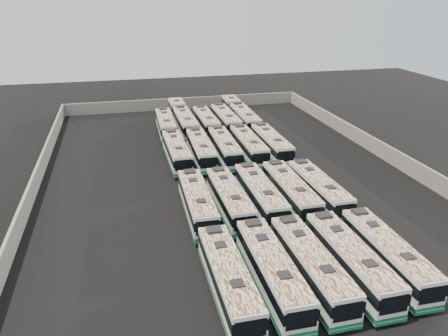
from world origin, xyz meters
The scene contains 22 objects.
ground centered at (0.00, 0.00, 0.00)m, with size 140.00×140.00×0.00m, color black.
perimeter_wall centered at (0.00, 0.00, 1.10)m, with size 45.20×73.20×2.20m.
bus_front_far_left centered at (-5.45, -20.56, 1.65)m, with size 2.42×11.43×3.22m.
bus_front_left centered at (-2.02, -20.45, 1.68)m, with size 2.56×11.69×3.29m.
bus_front_center centered at (1.15, -20.51, 1.67)m, with size 2.55×11.61×3.26m.
bus_front_right centered at (4.46, -20.59, 1.67)m, with size 2.56×11.64×3.27m.
bus_front_far_right centered at (7.83, -20.41, 1.63)m, with size 2.55×11.36×3.19m.
bus_midfront_far_left centered at (-5.42, -7.68, 1.65)m, with size 2.64×11.48×3.22m.
bus_midfront_left centered at (-2.10, -7.72, 1.64)m, with size 2.47×11.38×3.20m.
bus_midfront_center centered at (1.25, -7.53, 1.67)m, with size 2.52×11.60×3.26m.
bus_midfront_right centered at (4.59, -7.57, 1.67)m, with size 2.56×11.63×3.27m.
bus_midfront_far_right centered at (7.79, -7.67, 1.63)m, with size 2.59×11.38×3.19m.
bus_midback_far_left centered at (-5.38, 7.62, 1.65)m, with size 2.54×11.45×3.22m.
bus_midback_left centered at (-2.10, 7.71, 1.65)m, with size 2.70×11.48×3.22m.
bus_midback_center centered at (1.16, 7.67, 1.66)m, with size 2.74×11.61×3.25m.
bus_midback_right centered at (4.52, 7.64, 1.67)m, with size 2.59×11.59×3.26m.
bus_midback_far_right centered at (7.81, 7.65, 1.67)m, with size 2.55×11.62×3.27m.
bus_back_far_left centered at (-5.32, 20.58, 1.64)m, with size 2.68×11.47×3.22m.
bus_back_left centered at (-2.16, 23.82, 1.70)m, with size 2.52×18.36×3.33m.
bus_back_center centered at (1.25, 20.69, 1.63)m, with size 2.41×11.34×3.19m.
bus_back_right centered at (4.52, 20.72, 1.70)m, with size 2.51×11.81×3.33m.
bus_back_far_right centered at (7.86, 23.92, 1.69)m, with size 2.81×18.27×3.31m.
Camera 1 is at (-12.06, -46.49, 21.34)m, focal length 35.00 mm.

